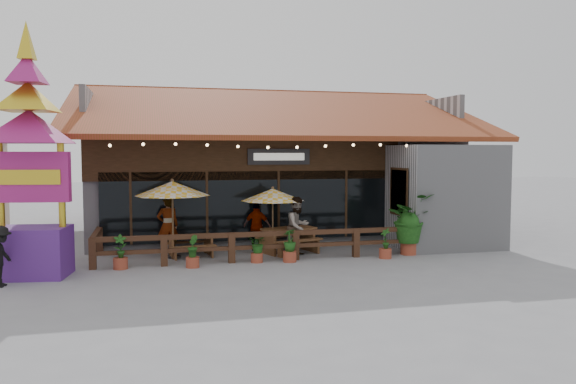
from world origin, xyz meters
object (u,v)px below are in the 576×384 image
object	(u,v)px
thai_sign_tower	(29,133)
tropical_plant	(409,220)
umbrella_left	(172,189)
picnic_table_right	(289,236)
pedestrian	(0,256)
umbrella_right	(273,195)
picnic_table_left	(191,242)

from	to	relation	value
thai_sign_tower	tropical_plant	size ratio (longest dim) A/B	3.63
thai_sign_tower	umbrella_left	bearing A→B (deg)	27.17
picnic_table_right	tropical_plant	world-z (taller)	tropical_plant
umbrella_left	pedestrian	bearing A→B (deg)	-145.80
thai_sign_tower	pedestrian	distance (m)	3.30
umbrella_right	pedestrian	size ratio (longest dim) A/B	1.63
picnic_table_right	thai_sign_tower	bearing A→B (deg)	-165.85
umbrella_right	umbrella_left	bearing A→B (deg)	179.46
picnic_table_right	thai_sign_tower	xyz separation A→B (m)	(-7.55, -1.90, 3.29)
picnic_table_right	thai_sign_tower	size ratio (longest dim) A/B	0.29
umbrella_right	tropical_plant	distance (m)	4.55
umbrella_left	thai_sign_tower	world-z (taller)	thai_sign_tower
umbrella_right	thai_sign_tower	xyz separation A→B (m)	(-7.00, -1.90, 1.91)
picnic_table_left	tropical_plant	distance (m)	7.15
umbrella_left	tropical_plant	distance (m)	7.72
picnic_table_left	pedestrian	world-z (taller)	pedestrian
tropical_plant	pedestrian	bearing A→B (deg)	-172.07
umbrella_left	picnic_table_left	world-z (taller)	umbrella_left
umbrella_right	pedestrian	distance (m)	8.19
picnic_table_right	tropical_plant	distance (m)	4.00
umbrella_left	umbrella_right	size ratio (longest dim) A/B	1.04
thai_sign_tower	pedestrian	world-z (taller)	thai_sign_tower
thai_sign_tower	tropical_plant	bearing A→B (deg)	3.26
umbrella_right	thai_sign_tower	size ratio (longest dim) A/B	0.34
umbrella_right	picnic_table_left	distance (m)	3.06
picnic_table_left	pedestrian	xyz separation A→B (m)	(-4.89, -3.03, 0.30)
picnic_table_right	umbrella_left	bearing A→B (deg)	179.58
umbrella_right	thai_sign_tower	world-z (taller)	thai_sign_tower
thai_sign_tower	pedestrian	xyz separation A→B (m)	(-0.56, -1.01, -3.09)
umbrella_left	umbrella_right	bearing A→B (deg)	-0.54
thai_sign_tower	tropical_plant	distance (m)	11.64
tropical_plant	pedestrian	xyz separation A→B (m)	(-11.87, -1.65, -0.39)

